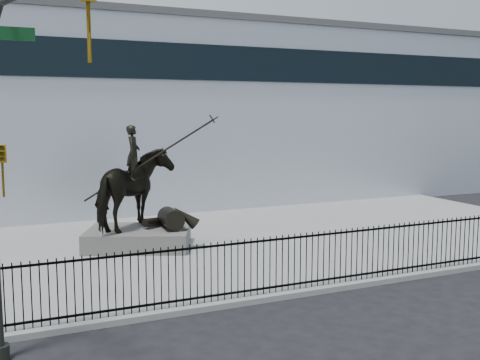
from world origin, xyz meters
name	(u,v)px	position (x,y,z in m)	size (l,w,h in m)	color
ground	(314,311)	(0.00, 0.00, 0.00)	(120.00, 120.00, 0.00)	black
plaza	(210,245)	(0.00, 7.00, 0.07)	(30.00, 12.00, 0.15)	#959592
building	(125,117)	(0.00, 20.00, 4.50)	(44.00, 14.00, 9.00)	silver
picket_fence	(289,262)	(0.00, 1.25, 0.90)	(22.10, 0.10, 1.50)	black
statue_plinth	(138,238)	(-2.45, 7.48, 0.47)	(3.44, 2.37, 0.65)	#524F4B
equestrian_statue	(139,190)	(-2.39, 7.46, 2.15)	(4.09, 3.42, 3.74)	black
traffic_signal_left	(5,157)	(-6.75, -0.62, 4.03)	(1.52, 4.84, 7.00)	#262823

